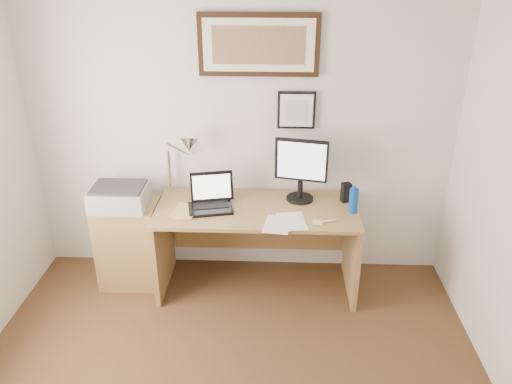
# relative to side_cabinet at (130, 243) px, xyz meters

# --- Properties ---
(wall_back) EXTENTS (3.50, 0.02, 2.50)m
(wall_back) POSITION_rel_side_cabinet_xyz_m (0.92, 0.32, 0.89)
(wall_back) COLOR silver
(wall_back) RESTS_ON ground
(side_cabinet) EXTENTS (0.50, 0.40, 0.73)m
(side_cabinet) POSITION_rel_side_cabinet_xyz_m (0.00, 0.00, 0.00)
(side_cabinet) COLOR olive
(side_cabinet) RESTS_ON floor
(water_bottle) EXTENTS (0.07, 0.07, 0.20)m
(water_bottle) POSITION_rel_side_cabinet_xyz_m (1.82, -0.09, 0.48)
(water_bottle) COLOR #0C43A6
(water_bottle) RESTS_ON desk
(bottle_cap) EXTENTS (0.04, 0.04, 0.02)m
(bottle_cap) POSITION_rel_side_cabinet_xyz_m (1.82, -0.09, 0.59)
(bottle_cap) COLOR #0C43A6
(bottle_cap) RESTS_ON water_bottle
(speaker) EXTENTS (0.09, 0.08, 0.16)m
(speaker) POSITION_rel_side_cabinet_xyz_m (1.78, 0.09, 0.47)
(speaker) COLOR black
(speaker) RESTS_ON desk
(paper_sheet_a) EXTENTS (0.23, 0.30, 0.00)m
(paper_sheet_a) POSITION_rel_side_cabinet_xyz_m (1.23, -0.32, 0.39)
(paper_sheet_a) COLOR white
(paper_sheet_a) RESTS_ON desk
(paper_sheet_b) EXTENTS (0.24, 0.32, 0.00)m
(paper_sheet_b) POSITION_rel_side_cabinet_xyz_m (1.34, -0.26, 0.39)
(paper_sheet_b) COLOR white
(paper_sheet_b) RESTS_ON desk
(sticky_pad) EXTENTS (0.08, 0.08, 0.01)m
(sticky_pad) POSITION_rel_side_cabinet_xyz_m (1.53, -0.28, 0.39)
(sticky_pad) COLOR #E3DA6B
(sticky_pad) RESTS_ON desk
(marker_pen) EXTENTS (0.14, 0.06, 0.02)m
(marker_pen) POSITION_rel_side_cabinet_xyz_m (1.61, -0.26, 0.39)
(marker_pen) COLOR white
(marker_pen) RESTS_ON desk
(book) EXTENTS (0.22, 0.27, 0.02)m
(book) POSITION_rel_side_cabinet_xyz_m (0.43, -0.13, 0.39)
(book) COLOR tan
(book) RESTS_ON desk
(desk) EXTENTS (1.60, 0.70, 0.75)m
(desk) POSITION_rel_side_cabinet_xyz_m (1.07, 0.04, 0.15)
(desk) COLOR olive
(desk) RESTS_ON floor
(laptop) EXTENTS (0.38, 0.36, 0.26)m
(laptop) POSITION_rel_side_cabinet_xyz_m (0.71, -0.05, 0.44)
(laptop) COLOR black
(laptop) RESTS_ON desk
(lcd_monitor) EXTENTS (0.42, 0.22, 0.52)m
(lcd_monitor) POSITION_rel_side_cabinet_xyz_m (1.42, 0.11, 0.68)
(lcd_monitor) COLOR black
(lcd_monitor) RESTS_ON desk
(printer) EXTENTS (0.44, 0.34, 0.18)m
(printer) POSITION_rel_side_cabinet_xyz_m (-0.03, -0.03, 0.45)
(printer) COLOR #A6A5A8
(printer) RESTS_ON side_cabinet
(desk_lamp) EXTENTS (0.29, 0.27, 0.53)m
(desk_lamp) POSITION_rel_side_cabinet_xyz_m (0.51, 0.13, 0.82)
(desk_lamp) COLOR silver
(desk_lamp) RESTS_ON desk
(picture_large) EXTENTS (0.92, 0.04, 0.47)m
(picture_large) POSITION_rel_side_cabinet_xyz_m (1.07, 0.29, 1.59)
(picture_large) COLOR black
(picture_large) RESTS_ON wall_back
(picture_small) EXTENTS (0.30, 0.03, 0.30)m
(picture_small) POSITION_rel_side_cabinet_xyz_m (1.37, 0.29, 1.09)
(picture_small) COLOR black
(picture_small) RESTS_ON wall_back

